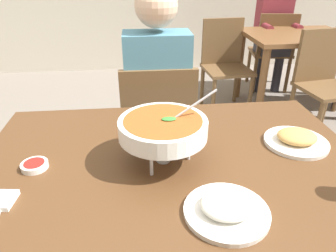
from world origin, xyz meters
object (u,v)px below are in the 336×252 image
(sauce_dish, at_px, (35,165))
(appetizer_plate, at_px, (296,139))
(curry_bowl, at_px, (163,128))
(patron_bg_middle, at_px, (273,26))
(chair_bg_right, at_px, (323,77))
(chair_diner_main, at_px, (158,126))
(rice_plate, at_px, (227,208))
(dining_table_far, at_px, (296,48))
(diner_main, at_px, (157,88))
(chair_bg_corner, at_px, (224,60))
(dining_table_main, at_px, (172,182))
(chair_bg_middle, at_px, (273,48))

(sauce_dish, bearing_deg, appetizer_plate, 3.79)
(curry_bowl, xyz_separation_m, patron_bg_middle, (1.47, 2.57, -0.16))
(appetizer_plate, bearing_deg, chair_bg_right, 55.55)
(chair_diner_main, bearing_deg, appetizer_plate, -54.98)
(chair_diner_main, bearing_deg, patron_bg_middle, 51.70)
(chair_diner_main, relative_size, patron_bg_middle, 0.69)
(rice_plate, height_order, dining_table_far, rice_plate)
(rice_plate, height_order, sauce_dish, rice_plate)
(appetizer_plate, bearing_deg, diner_main, 123.78)
(chair_bg_corner, bearing_deg, dining_table_main, -110.18)
(appetizer_plate, relative_size, sauce_dish, 2.67)
(appetizer_plate, bearing_deg, dining_table_main, -174.30)
(sauce_dish, xyz_separation_m, chair_bg_middle, (1.93, 2.54, -0.28))
(diner_main, height_order, curry_bowl, diner_main)
(appetizer_plate, bearing_deg, curry_bowl, -173.12)
(rice_plate, distance_m, dining_table_far, 2.68)
(dining_table_main, bearing_deg, chair_bg_corner, 69.82)
(dining_table_main, distance_m, diner_main, 0.78)
(diner_main, xyz_separation_m, rice_plate, (0.12, -1.07, 0.05))
(dining_table_main, xyz_separation_m, patron_bg_middle, (1.44, 2.56, 0.08))
(dining_table_far, height_order, chair_bg_middle, chair_bg_middle)
(rice_plate, bearing_deg, dining_table_main, 111.91)
(chair_diner_main, xyz_separation_m, diner_main, (0.00, 0.03, 0.24))
(curry_bowl, height_order, patron_bg_middle, patron_bg_middle)
(chair_diner_main, relative_size, appetizer_plate, 3.75)
(sauce_dish, xyz_separation_m, patron_bg_middle, (1.91, 2.57, -0.04))
(chair_diner_main, height_order, curry_bowl, curry_bowl)
(diner_main, relative_size, appetizer_plate, 5.46)
(curry_bowl, relative_size, chair_bg_right, 0.37)
(rice_plate, height_order, chair_bg_middle, chair_bg_middle)
(dining_table_far, bearing_deg, dining_table_main, -126.00)
(diner_main, relative_size, chair_bg_middle, 1.46)
(chair_bg_middle, bearing_deg, dining_table_main, -119.93)
(curry_bowl, relative_size, sauce_dish, 3.69)
(chair_bg_right, distance_m, patron_bg_middle, 1.09)
(dining_table_far, distance_m, patron_bg_middle, 0.56)
(sauce_dish, distance_m, dining_table_far, 2.81)
(sauce_dish, distance_m, chair_bg_right, 2.49)
(dining_table_main, xyz_separation_m, appetizer_plate, (0.48, 0.05, 0.13))
(chair_diner_main, xyz_separation_m, chair_bg_middle, (1.46, 1.79, 0.00))
(curry_bowl, xyz_separation_m, dining_table_far, (1.50, 2.03, -0.27))
(dining_table_main, height_order, chair_bg_right, chair_bg_right)
(dining_table_main, xyz_separation_m, dining_table_far, (1.46, 2.01, -0.03))
(patron_bg_middle, bearing_deg, curry_bowl, -119.73)
(rice_plate, distance_m, chair_bg_corner, 2.50)
(curry_bowl, xyz_separation_m, chair_bg_right, (1.51, 1.51, -0.39))
(chair_bg_corner, distance_m, patron_bg_middle, 0.84)
(patron_bg_middle, bearing_deg, chair_bg_middle, -58.03)
(dining_table_main, height_order, sauce_dish, sauce_dish)
(chair_diner_main, xyz_separation_m, chair_bg_right, (1.48, 0.76, 0.00))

